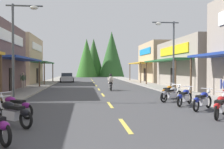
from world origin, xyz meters
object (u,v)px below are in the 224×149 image
at_px(motorcycle_parked_right_3, 185,97).
at_px(motorcycle_parked_left_2, 12,113).
at_px(motorcycle_parked_left_3, 14,106).
at_px(parked_car_curbside, 67,78).
at_px(motorcycle_parked_right_1, 220,106).
at_px(pedestrian_strolling, 23,80).
at_px(streetlamp_right, 169,46).
at_px(motorcycle_parked_right_4, 171,94).
at_px(rider_cruising_lead, 111,83).
at_px(streetlamp_left, 19,38).
at_px(motorcycle_parked_right_5, 168,91).
at_px(motorcycle_parked_right_2, 202,100).

relative_size(motorcycle_parked_right_3, motorcycle_parked_left_2, 0.95).
bearing_deg(motorcycle_parked_left_2, motorcycle_parked_left_3, -38.73).
bearing_deg(motorcycle_parked_left_3, parked_car_curbside, -55.97).
xyz_separation_m(motorcycle_parked_right_1, pedestrian_strolling, (-11.61, 16.16, 0.46)).
relative_size(streetlamp_right, motorcycle_parked_right_4, 3.16).
bearing_deg(motorcycle_parked_left_2, streetlamp_right, -92.40).
distance_m(motorcycle_parked_right_1, motorcycle_parked_right_3, 3.52).
height_order(motorcycle_parked_right_4, rider_cruising_lead, rider_cruising_lead).
bearing_deg(rider_cruising_lead, streetlamp_left, 143.56).
bearing_deg(pedestrian_strolling, motorcycle_parked_right_5, -152.71).
relative_size(motorcycle_parked_right_3, motorcycle_parked_right_4, 0.90).
height_order(motorcycle_parked_right_4, parked_car_curbside, parked_car_curbside).
xyz_separation_m(streetlamp_left, motorcycle_parked_right_3, (9.40, -2.45, -3.40)).
bearing_deg(motorcycle_parked_left_3, rider_cruising_lead, -78.15).
height_order(rider_cruising_lead, pedestrian_strolling, pedestrian_strolling).
distance_m(streetlamp_right, motorcycle_parked_right_2, 8.62).
distance_m(streetlamp_right, motorcycle_parked_left_2, 14.45).
bearing_deg(motorcycle_parked_right_2, rider_cruising_lead, 64.04).
bearing_deg(motorcycle_parked_right_2, motorcycle_parked_right_5, 49.43).
relative_size(motorcycle_parked_right_4, parked_car_curbside, 0.42).
bearing_deg(parked_car_curbside, motorcycle_parked_right_4, -166.01).
distance_m(motorcycle_parked_right_1, motorcycle_parked_left_3, 8.50).
xyz_separation_m(streetlamp_right, parked_car_curbside, (-9.42, 20.17, -3.14)).
distance_m(motorcycle_parked_right_1, pedestrian_strolling, 19.90).
distance_m(motorcycle_parked_right_3, motorcycle_parked_right_5, 3.26).
height_order(streetlamp_right, rider_cruising_lead, streetlamp_right).
relative_size(streetlamp_left, rider_cruising_lead, 2.76).
bearing_deg(pedestrian_strolling, motorcycle_parked_right_4, -157.84).
height_order(motorcycle_parked_right_2, motorcycle_parked_right_5, same).
bearing_deg(motorcycle_parked_right_3, motorcycle_parked_right_2, -128.85).
distance_m(streetlamp_left, motorcycle_parked_right_4, 9.89).
bearing_deg(streetlamp_left, motorcycle_parked_right_3, -14.62).
height_order(motorcycle_parked_right_3, motorcycle_parked_left_2, same).
bearing_deg(motorcycle_parked_left_3, motorcycle_parked_right_4, -117.72).
bearing_deg(motorcycle_parked_right_1, pedestrian_strolling, 75.01).
distance_m(motorcycle_parked_right_4, parked_car_curbside, 25.99).
relative_size(motorcycle_parked_right_1, parked_car_curbside, 0.39).
bearing_deg(streetlamp_left, motorcycle_parked_left_2, -78.20).
relative_size(motorcycle_parked_right_5, parked_car_curbside, 0.38).
bearing_deg(motorcycle_parked_right_5, streetlamp_right, 20.78).
distance_m(streetlamp_right, motorcycle_parked_left_3, 13.54).
distance_m(motorcycle_parked_right_2, motorcycle_parked_left_2, 8.67).
distance_m(streetlamp_right, motorcycle_parked_right_1, 10.41).
relative_size(motorcycle_parked_right_1, motorcycle_parked_left_3, 0.94).
xyz_separation_m(motorcycle_parked_right_2, motorcycle_parked_right_5, (-0.08, 4.86, 0.00)).
bearing_deg(streetlamp_right, motorcycle_parked_right_2, -97.45).
distance_m(motorcycle_parked_left_2, rider_cruising_lead, 15.30).
height_order(motorcycle_parked_right_1, motorcycle_parked_left_3, same).
bearing_deg(pedestrian_strolling, streetlamp_right, -140.40).
distance_m(motorcycle_parked_right_1, motorcycle_parked_left_2, 8.12).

